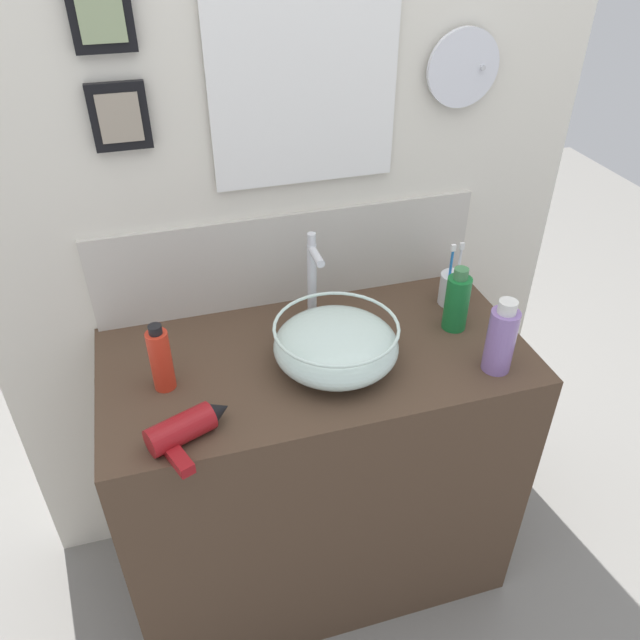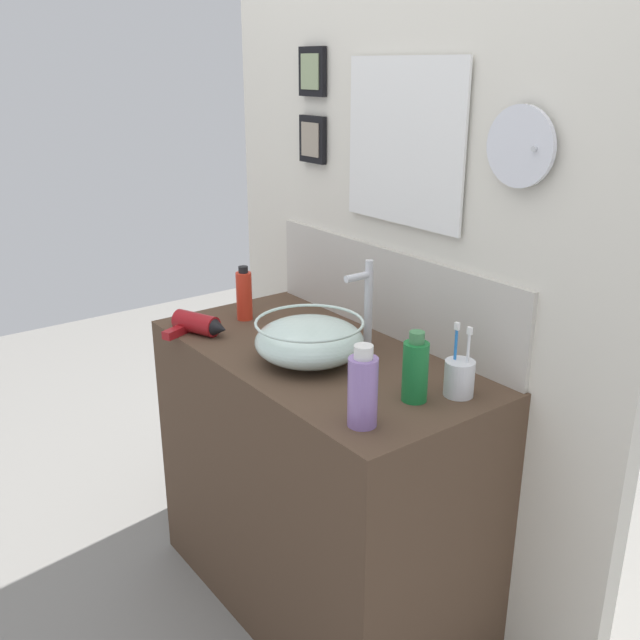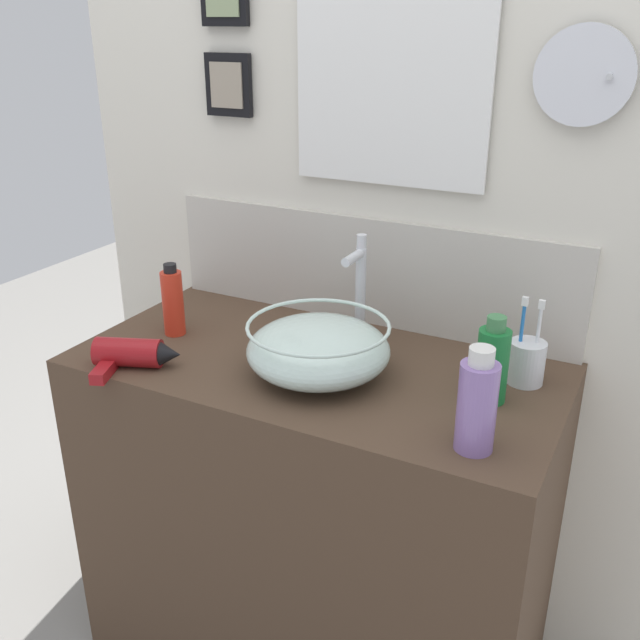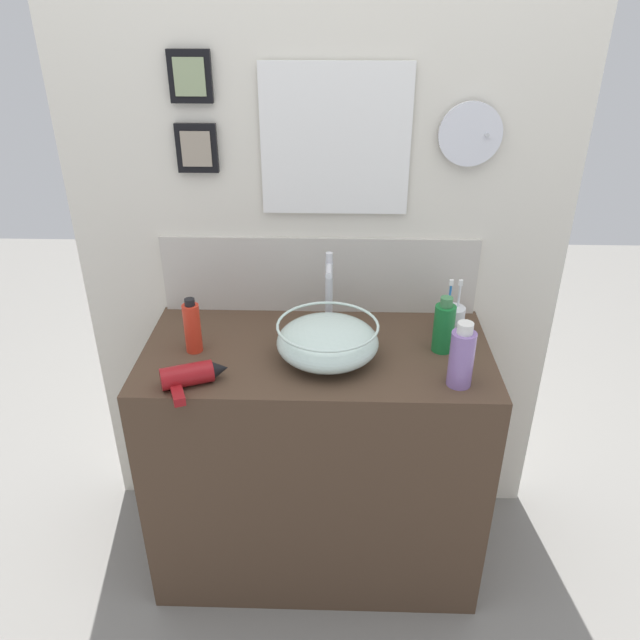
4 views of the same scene
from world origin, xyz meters
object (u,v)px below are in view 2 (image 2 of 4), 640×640
object	(u,v)px
glass_bowl_sink	(309,340)
spray_bottle	(244,295)
shampoo_bottle	(415,370)
faucet	(366,299)
hair_drier	(198,325)
toothbrush_cup	(459,377)
lotion_bottle	(363,389)

from	to	relation	value
glass_bowl_sink	spray_bottle	world-z (taller)	spray_bottle
glass_bowl_sink	shampoo_bottle	bearing A→B (deg)	10.31
faucet	spray_bottle	size ratio (longest dim) A/B	1.45
hair_drier	shampoo_bottle	bearing A→B (deg)	16.15
toothbrush_cup	spray_bottle	distance (m)	0.79
glass_bowl_sink	shampoo_bottle	xyz separation A→B (m)	(0.34, 0.06, 0.02)
lotion_bottle	toothbrush_cup	bearing A→B (deg)	85.17
toothbrush_cup	lotion_bottle	size ratio (longest dim) A/B	0.96
faucet	spray_bottle	bearing A→B (deg)	-158.02
lotion_bottle	spray_bottle	size ratio (longest dim) A/B	1.11
glass_bowl_sink	spray_bottle	size ratio (longest dim) A/B	1.72
spray_bottle	lotion_bottle	bearing A→B (deg)	-11.54
spray_bottle	shampoo_bottle	world-z (taller)	shampoo_bottle
glass_bowl_sink	toothbrush_cup	distance (m)	0.42
faucet	toothbrush_cup	size ratio (longest dim) A/B	1.36
shampoo_bottle	glass_bowl_sink	bearing A→B (deg)	-169.69
faucet	shampoo_bottle	xyz separation A→B (m)	(0.34, -0.13, -0.06)
shampoo_bottle	lotion_bottle	bearing A→B (deg)	-83.44
hair_drier	shampoo_bottle	size ratio (longest dim) A/B	1.09
spray_bottle	shampoo_bottle	bearing A→B (deg)	1.93
hair_drier	lotion_bottle	distance (m)	0.72
faucet	glass_bowl_sink	bearing A→B (deg)	-90.00
faucet	hair_drier	bearing A→B (deg)	-137.10
hair_drier	spray_bottle	bearing A→B (deg)	100.00
glass_bowl_sink	lotion_bottle	world-z (taller)	lotion_bottle
spray_bottle	shampoo_bottle	size ratio (longest dim) A/B	0.98
faucet	shampoo_bottle	size ratio (longest dim) A/B	1.43
glass_bowl_sink	lotion_bottle	distance (m)	0.38
hair_drier	toothbrush_cup	size ratio (longest dim) A/B	1.04
glass_bowl_sink	faucet	xyz separation A→B (m)	(0.00, 0.20, 0.08)
toothbrush_cup	spray_bottle	bearing A→B (deg)	-170.56
hair_drier	toothbrush_cup	xyz separation A→B (m)	(0.75, 0.31, 0.02)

